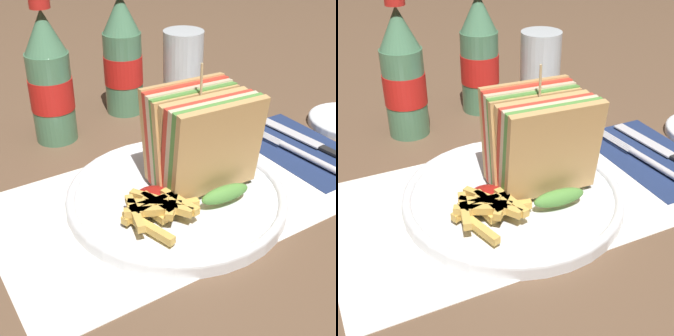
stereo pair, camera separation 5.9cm
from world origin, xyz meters
TOP-DOWN VIEW (x-y plane):
  - ground_plane at (0.00, 0.00)m, footprint 4.00×4.00m
  - placemat at (-0.01, 0.00)m, footprint 0.46×0.27m
  - plate_main at (-0.01, -0.01)m, footprint 0.28×0.28m
  - club_sandwich at (0.03, -0.00)m, footprint 0.12×0.12m
  - fries_pile at (-0.06, -0.04)m, footprint 0.10×0.09m
  - ketchup_blob at (-0.05, -0.01)m, footprint 0.04×0.04m
  - napkin at (0.23, 0.01)m, footprint 0.12×0.21m
  - fork at (0.21, -0.01)m, footprint 0.03×0.17m
  - knife at (0.25, 0.01)m, footprint 0.03×0.20m
  - coke_bottle_near at (-0.07, 0.24)m, footprint 0.07×0.07m
  - coke_bottle_far at (0.07, 0.28)m, footprint 0.07×0.07m
  - glass_near at (0.17, 0.24)m, footprint 0.07×0.07m

SIDE VIEW (x-z plane):
  - ground_plane at x=0.00m, z-range 0.00..0.00m
  - placemat at x=-0.01m, z-range 0.00..0.00m
  - napkin at x=0.23m, z-range 0.00..0.00m
  - knife at x=0.25m, z-range 0.00..0.01m
  - fork at x=0.21m, z-range 0.00..0.01m
  - plate_main at x=-0.01m, z-range 0.00..0.02m
  - ketchup_blob at x=-0.05m, z-range 0.02..0.03m
  - fries_pile at x=-0.06m, z-range 0.02..0.04m
  - glass_near at x=0.17m, z-range 0.00..0.13m
  - club_sandwich at x=0.03m, z-range 0.00..0.15m
  - coke_bottle_near at x=-0.07m, z-range -0.02..0.21m
  - coke_bottle_far at x=0.07m, z-range -0.02..0.21m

